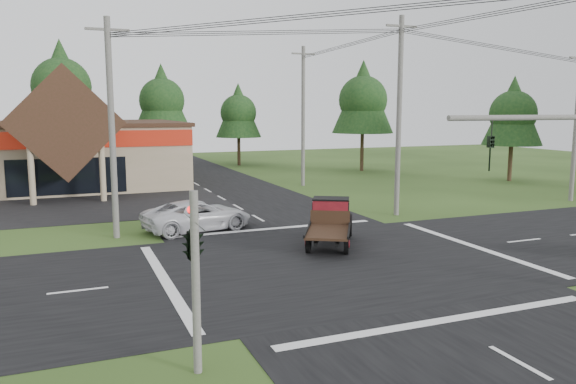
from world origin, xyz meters
TOP-DOWN VIEW (x-y plane):
  - ground at (0.00, 0.00)m, footprint 120.00×120.00m
  - road_ns at (0.00, 0.00)m, footprint 12.00×120.00m
  - road_ew at (0.00, 0.00)m, footprint 120.00×12.00m
  - parking_apron at (-14.00, 19.00)m, footprint 28.00×14.00m
  - traffic_signal_corner at (-7.50, -7.32)m, footprint 0.53×2.48m
  - utility_pole_nw at (-8.00, 8.00)m, footprint 2.00×0.30m
  - utility_pole_ne at (8.00, 8.00)m, footprint 2.00×0.30m
  - utility_pole_far at (22.00, 8.00)m, footprint 2.00×0.30m
  - utility_pole_n at (8.00, 22.00)m, footprint 2.00×0.30m
  - tree_row_c at (-10.00, 41.00)m, footprint 7.28×7.28m
  - tree_row_d at (0.00, 42.00)m, footprint 6.16×6.16m
  - tree_row_e at (8.00, 40.00)m, footprint 5.04×5.04m
  - tree_side_ne at (18.00, 30.00)m, footprint 6.16×6.16m
  - tree_side_e_near at (26.00, 18.00)m, footprint 5.04×5.04m
  - antique_flatbed_truck at (0.96, 2.67)m, footprint 4.16×5.34m
  - white_pickup at (-3.93, 8.19)m, footprint 6.08×3.76m

SIDE VIEW (x-z plane):
  - ground at x=0.00m, z-range 0.00..0.00m
  - road_ns at x=0.00m, z-range 0.00..0.02m
  - road_ew at x=0.00m, z-range 0.00..0.02m
  - parking_apron at x=-14.00m, z-range 0.00..0.03m
  - white_pickup at x=-3.93m, z-range 0.00..1.57m
  - antique_flatbed_truck at x=0.96m, z-range 0.00..2.11m
  - traffic_signal_corner at x=-7.50m, z-range 1.32..5.72m
  - utility_pole_far at x=22.00m, z-range 0.14..10.34m
  - utility_pole_nw at x=-8.00m, z-range 0.14..10.64m
  - utility_pole_n at x=8.00m, z-range 0.14..11.34m
  - utility_pole_ne at x=8.00m, z-range 0.14..11.64m
  - tree_row_e at x=8.00m, z-range 1.49..10.58m
  - tree_side_e_near at x=26.00m, z-range 1.49..10.58m
  - tree_row_d at x=0.00m, z-range 1.82..12.93m
  - tree_side_ne at x=18.00m, z-range 1.82..12.93m
  - tree_row_c at x=-10.00m, z-range 2.16..15.29m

